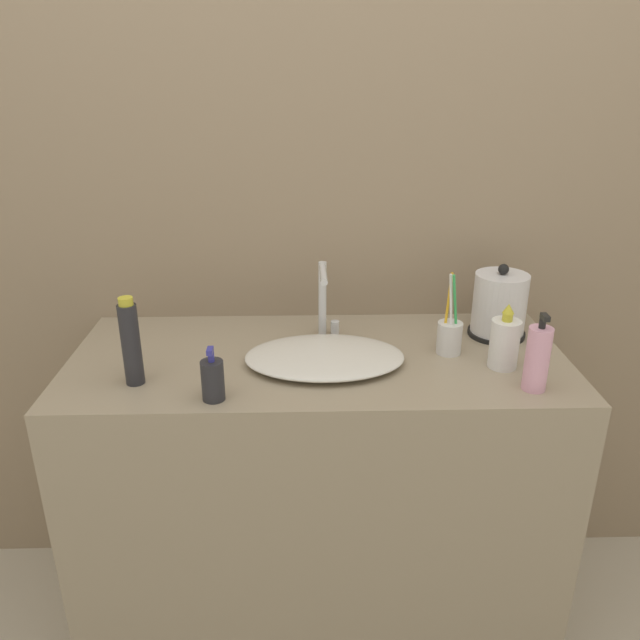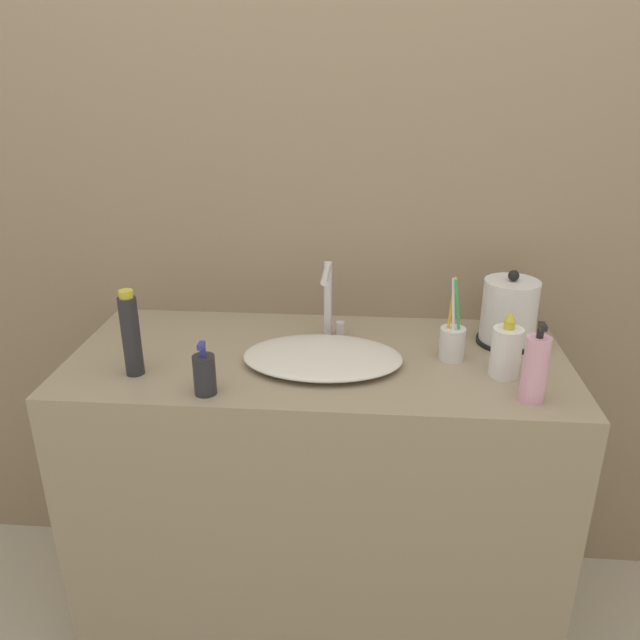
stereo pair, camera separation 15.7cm
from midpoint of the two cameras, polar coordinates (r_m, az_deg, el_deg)
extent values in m
cube|color=gray|center=(1.78, 3.27, 13.62)|extent=(6.00, 0.04, 2.60)
cube|color=gray|center=(1.85, 2.39, -15.59)|extent=(1.28, 0.56, 0.87)
ellipsoid|color=silver|center=(1.57, 3.12, -3.46)|extent=(0.40, 0.27, 0.04)
cylinder|color=silver|center=(1.70, 3.37, 1.84)|extent=(0.02, 0.02, 0.21)
cylinder|color=silver|center=(1.60, 3.38, 4.19)|extent=(0.02, 0.14, 0.02)
cylinder|color=silver|center=(1.73, 4.47, -0.84)|extent=(0.02, 0.02, 0.04)
cylinder|color=black|center=(1.78, 19.06, -1.87)|extent=(0.16, 0.16, 0.01)
cylinder|color=silver|center=(1.75, 19.40, 0.60)|extent=(0.14, 0.14, 0.18)
sphere|color=black|center=(1.72, 19.84, 3.80)|extent=(0.03, 0.03, 0.03)
cylinder|color=silver|center=(1.63, 14.71, -2.16)|extent=(0.06, 0.06, 0.08)
cylinder|color=white|center=(1.59, 14.90, 0.44)|extent=(0.02, 0.01, 0.19)
cylinder|color=green|center=(1.59, 15.28, 0.48)|extent=(0.03, 0.02, 0.19)
cylinder|color=yellow|center=(1.60, 14.63, 0.61)|extent=(0.02, 0.03, 0.18)
cylinder|color=#EAA8C6|center=(1.48, 21.99, -4.29)|extent=(0.05, 0.05, 0.15)
cylinder|color=black|center=(1.44, 22.49, -1.13)|extent=(0.02, 0.02, 0.02)
cube|color=black|center=(1.43, 22.70, -0.62)|extent=(0.01, 0.03, 0.01)
cylinder|color=#28282D|center=(1.53, -14.10, -1.54)|extent=(0.04, 0.04, 0.20)
cylinder|color=gold|center=(1.49, -14.49, 2.26)|extent=(0.03, 0.03, 0.02)
cylinder|color=white|center=(1.58, 19.42, -2.88)|extent=(0.07, 0.07, 0.12)
cylinder|color=gold|center=(1.55, 19.75, -0.48)|extent=(0.03, 0.03, 0.02)
cone|color=gold|center=(1.54, 19.86, 0.28)|extent=(0.03, 0.03, 0.02)
cylinder|color=#28282D|center=(1.43, -7.42, -5.07)|extent=(0.05, 0.05, 0.09)
cylinder|color=#333399|center=(1.40, -7.54, -2.93)|extent=(0.01, 0.01, 0.02)
cube|color=#333399|center=(1.38, -7.65, -2.41)|extent=(0.01, 0.03, 0.01)
camera|label=1|loc=(0.08, -87.14, 1.18)|focal=35.00mm
camera|label=2|loc=(0.08, 92.86, -1.18)|focal=35.00mm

